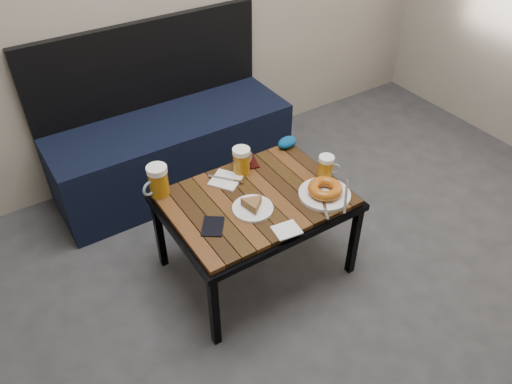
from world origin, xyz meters
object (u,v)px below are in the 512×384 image
beer_mug_left (158,181)px  plate_bagel (325,191)px  beer_mug_centre (242,161)px  beer_mug_right (326,167)px  cafe_table (256,204)px  passport_burgundy (246,161)px  knit_pouch (287,142)px  passport_navy (213,226)px  plate_pie (253,206)px  bench (170,144)px

beer_mug_left → plate_bagel: size_ratio=0.54×
beer_mug_centre → beer_mug_right: 0.40m
cafe_table → passport_burgundy: 0.28m
plate_bagel → knit_pouch: 0.43m
plate_bagel → passport_navy: plate_bagel is taller
cafe_table → beer_mug_centre: (0.04, 0.20, 0.11)m
plate_pie → passport_navy: size_ratio=1.49×
bench → beer_mug_centre: bearing=-83.3°
bench → beer_mug_centre: size_ratio=10.22×
plate_pie → passport_navy: 0.21m
beer_mug_right → plate_bagel: beer_mug_right is taller
cafe_table → plate_pie: (-0.06, -0.07, 0.06)m
beer_mug_left → knit_pouch: beer_mug_left is taller
bench → beer_mug_left: bench is taller
bench → passport_burgundy: 0.68m
bench → plate_pie: 0.99m
plate_bagel → passport_navy: (-0.53, 0.09, -0.02)m
bench → passport_burgundy: (0.14, -0.63, 0.20)m
beer_mug_left → beer_mug_right: beer_mug_left is taller
cafe_table → knit_pouch: knit_pouch is taller
bench → beer_mug_centre: (0.08, -0.70, 0.27)m
beer_mug_right → passport_navy: beer_mug_right is taller
cafe_table → passport_burgundy: size_ratio=5.87×
plate_pie → passport_navy: bearing=-179.2°
passport_navy → passport_burgundy: size_ratio=0.87×
plate_bagel → knit_pouch: (0.09, 0.42, -0.00)m
beer_mug_left → passport_navy: 0.35m
beer_mug_centre → passport_navy: bearing=-159.6°
plate_bagel → passport_navy: size_ratio=2.29×
beer_mug_left → plate_pie: bearing=116.8°
beer_mug_left → beer_mug_right: 0.79m
passport_burgundy → knit_pouch: bearing=15.2°
beer_mug_centre → passport_burgundy: bearing=26.3°
beer_mug_left → passport_burgundy: size_ratio=1.06×
passport_burgundy → knit_pouch: knit_pouch is taller
plate_pie → passport_burgundy: plate_pie is taller
beer_mug_right → passport_navy: 0.63m
beer_mug_left → plate_bagel: 0.76m
cafe_table → beer_mug_centre: bearing=77.1°
beer_mug_centre → knit_pouch: bearing=-8.8°
passport_navy → beer_mug_left: bearing=142.5°
beer_mug_right → plate_pie: beer_mug_right is taller
cafe_table → knit_pouch: bearing=35.8°
bench → passport_navy: size_ratio=11.31×
plate_pie → plate_bagel: bearing=-16.6°
plate_pie → knit_pouch: bearing=37.9°
cafe_table → beer_mug_left: 0.46m
cafe_table → plate_pie: bearing=-131.9°
bench → beer_mug_left: (-0.33, -0.64, 0.28)m
beer_mug_centre → passport_burgundy: beer_mug_centre is taller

